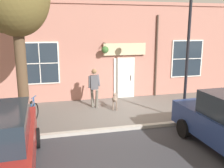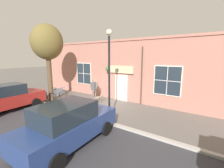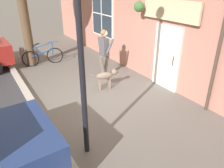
{
  "view_description": "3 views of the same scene",
  "coord_description": "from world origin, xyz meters",
  "px_view_note": "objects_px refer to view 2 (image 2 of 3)",
  "views": [
    {
      "loc": [
        10.07,
        -3.06,
        3.6
      ],
      "look_at": [
        -0.41,
        -0.52,
        1.16
      ],
      "focal_mm": 40.0,
      "sensor_mm": 36.0,
      "label": 1
    },
    {
      "loc": [
        8.05,
        6.67,
        3.54
      ],
      "look_at": [
        -0.88,
        0.53,
        1.55
      ],
      "focal_mm": 24.0,
      "sensor_mm": 36.0,
      "label": 2
    },
    {
      "loc": [
        3.01,
        5.37,
        3.35
      ],
      "look_at": [
        0.18,
        0.91,
        0.83
      ],
      "focal_mm": 35.0,
      "sensor_mm": 36.0,
      "label": 3
    }
  ],
  "objects_px": {
    "leaning_bicycle": "(58,95)",
    "fire_hydrant": "(46,96)",
    "street_lamp": "(109,63)",
    "parked_car_nearest_curb": "(7,97)",
    "parked_car_mid_block": "(68,124)",
    "street_tree_by_curb": "(47,44)",
    "dog_on_leash": "(99,98)",
    "pedestrian_walking": "(94,87)"
  },
  "relations": [
    {
      "from": "street_tree_by_curb",
      "to": "parked_car_nearest_curb",
      "type": "xyz_separation_m",
      "value": [
        2.96,
        -0.3,
        -3.59
      ]
    },
    {
      "from": "dog_on_leash",
      "to": "parked_car_nearest_curb",
      "type": "height_order",
      "value": "parked_car_nearest_curb"
    },
    {
      "from": "pedestrian_walking",
      "to": "parked_car_mid_block",
      "type": "bearing_deg",
      "value": 31.92
    },
    {
      "from": "pedestrian_walking",
      "to": "fire_hydrant",
      "type": "distance_m",
      "value": 3.97
    },
    {
      "from": "pedestrian_walking",
      "to": "fire_hydrant",
      "type": "height_order",
      "value": "pedestrian_walking"
    },
    {
      "from": "parked_car_nearest_curb",
      "to": "fire_hydrant",
      "type": "distance_m",
      "value": 2.73
    },
    {
      "from": "dog_on_leash",
      "to": "street_tree_by_curb",
      "type": "distance_m",
      "value": 5.72
    },
    {
      "from": "leaning_bicycle",
      "to": "fire_hydrant",
      "type": "distance_m",
      "value": 0.92
    },
    {
      "from": "dog_on_leash",
      "to": "fire_hydrant",
      "type": "distance_m",
      "value": 4.44
    },
    {
      "from": "dog_on_leash",
      "to": "leaning_bicycle",
      "type": "relative_size",
      "value": 0.56
    },
    {
      "from": "leaning_bicycle",
      "to": "dog_on_leash",
      "type": "bearing_deg",
      "value": 107.7
    },
    {
      "from": "street_tree_by_curb",
      "to": "pedestrian_walking",
      "type": "bearing_deg",
      "value": 124.33
    },
    {
      "from": "dog_on_leash",
      "to": "parked_car_mid_block",
      "type": "bearing_deg",
      "value": 26.63
    },
    {
      "from": "pedestrian_walking",
      "to": "parked_car_nearest_curb",
      "type": "height_order",
      "value": "pedestrian_walking"
    },
    {
      "from": "dog_on_leash",
      "to": "parked_car_mid_block",
      "type": "height_order",
      "value": "parked_car_mid_block"
    },
    {
      "from": "dog_on_leash",
      "to": "fire_hydrant",
      "type": "height_order",
      "value": "fire_hydrant"
    },
    {
      "from": "fire_hydrant",
      "to": "dog_on_leash",
      "type": "bearing_deg",
      "value": 114.24
    },
    {
      "from": "street_tree_by_curb",
      "to": "street_lamp",
      "type": "bearing_deg",
      "value": 86.62
    },
    {
      "from": "dog_on_leash",
      "to": "leaning_bicycle",
      "type": "distance_m",
      "value": 3.65
    },
    {
      "from": "dog_on_leash",
      "to": "parked_car_mid_block",
      "type": "distance_m",
      "value": 5.41
    },
    {
      "from": "parked_car_mid_block",
      "to": "fire_hydrant",
      "type": "distance_m",
      "value": 7.14
    },
    {
      "from": "parked_car_mid_block",
      "to": "dog_on_leash",
      "type": "bearing_deg",
      "value": -153.37
    },
    {
      "from": "street_lamp",
      "to": "parked_car_nearest_curb",
      "type": "bearing_deg",
      "value": -68.07
    },
    {
      "from": "street_tree_by_curb",
      "to": "street_lamp",
      "type": "height_order",
      "value": "street_tree_by_curb"
    },
    {
      "from": "street_tree_by_curb",
      "to": "street_lamp",
      "type": "relative_size",
      "value": 1.21
    },
    {
      "from": "parked_car_nearest_curb",
      "to": "street_lamp",
      "type": "height_order",
      "value": "street_lamp"
    },
    {
      "from": "leaning_bicycle",
      "to": "parked_car_nearest_curb",
      "type": "bearing_deg",
      "value": -10.01
    },
    {
      "from": "street_tree_by_curb",
      "to": "dog_on_leash",
      "type": "bearing_deg",
      "value": 112.42
    },
    {
      "from": "pedestrian_walking",
      "to": "street_tree_by_curb",
      "type": "xyz_separation_m",
      "value": [
        1.99,
        -2.92,
        3.37
      ]
    },
    {
      "from": "leaning_bicycle",
      "to": "street_tree_by_curb",
      "type": "bearing_deg",
      "value": -33.48
    },
    {
      "from": "street_lamp",
      "to": "fire_hydrant",
      "type": "bearing_deg",
      "value": -90.86
    },
    {
      "from": "street_tree_by_curb",
      "to": "parked_car_mid_block",
      "type": "xyz_separation_m",
      "value": [
        3.27,
        6.19,
        -3.59
      ]
    },
    {
      "from": "street_lamp",
      "to": "dog_on_leash",
      "type": "bearing_deg",
      "value": -129.05
    },
    {
      "from": "leaning_bicycle",
      "to": "parked_car_nearest_curb",
      "type": "relative_size",
      "value": 0.39
    },
    {
      "from": "pedestrian_walking",
      "to": "street_tree_by_curb",
      "type": "distance_m",
      "value": 4.88
    },
    {
      "from": "parked_car_nearest_curb",
      "to": "leaning_bicycle",
      "type": "bearing_deg",
      "value": 169.99
    },
    {
      "from": "dog_on_leash",
      "to": "leaning_bicycle",
      "type": "bearing_deg",
      "value": -72.3
    },
    {
      "from": "parked_car_nearest_curb",
      "to": "street_tree_by_curb",
      "type": "bearing_deg",
      "value": 174.11
    },
    {
      "from": "pedestrian_walking",
      "to": "dog_on_leash",
      "type": "xyz_separation_m",
      "value": [
        0.43,
        0.86,
        -0.64
      ]
    },
    {
      "from": "dog_on_leash",
      "to": "street_lamp",
      "type": "height_order",
      "value": "street_lamp"
    },
    {
      "from": "leaning_bicycle",
      "to": "street_lamp",
      "type": "xyz_separation_m",
      "value": [
        0.81,
        5.84,
        2.84
      ]
    },
    {
      "from": "parked_car_mid_block",
      "to": "fire_hydrant",
      "type": "height_order",
      "value": "parked_car_mid_block"
    }
  ]
}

